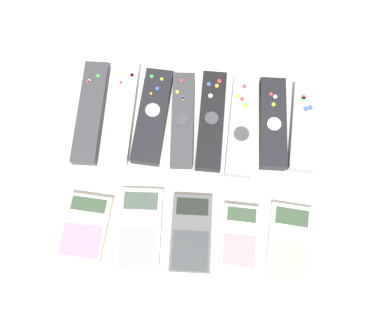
% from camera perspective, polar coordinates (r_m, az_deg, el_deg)
% --- Properties ---
extents(ground_plane, '(3.00, 3.00, 0.00)m').
position_cam_1_polar(ground_plane, '(0.72, -0.24, -2.95)').
color(ground_plane, beige).
extents(remote_0, '(0.05, 0.22, 0.02)m').
position_cam_1_polar(remote_0, '(0.79, -15.15, 7.74)').
color(remote_0, '#333338').
rests_on(remote_0, ground_plane).
extents(remote_1, '(0.05, 0.22, 0.02)m').
position_cam_1_polar(remote_1, '(0.77, -10.73, 7.83)').
color(remote_1, silver).
rests_on(remote_1, ground_plane).
extents(remote_2, '(0.06, 0.20, 0.03)m').
position_cam_1_polar(remote_2, '(0.76, -6.01, 7.36)').
color(remote_2, black).
rests_on(remote_2, ground_plane).
extents(remote_3, '(0.06, 0.20, 0.03)m').
position_cam_1_polar(remote_3, '(0.75, -1.44, 6.83)').
color(remote_3, '#333338').
rests_on(remote_3, ground_plane).
extents(remote_4, '(0.05, 0.21, 0.02)m').
position_cam_1_polar(remote_4, '(0.75, 2.96, 6.74)').
color(remote_4, black).
rests_on(remote_4, ground_plane).
extents(remote_5, '(0.06, 0.21, 0.03)m').
position_cam_1_polar(remote_5, '(0.75, 7.56, 5.88)').
color(remote_5, gray).
rests_on(remote_5, ground_plane).
extents(remote_6, '(0.06, 0.19, 0.03)m').
position_cam_1_polar(remote_6, '(0.76, 12.19, 6.20)').
color(remote_6, black).
rests_on(remote_6, ground_plane).
extents(remote_7, '(0.06, 0.19, 0.03)m').
position_cam_1_polar(remote_7, '(0.78, 16.56, 5.51)').
color(remote_7, gray).
rests_on(remote_7, ground_plane).
extents(calculator_0, '(0.09, 0.12, 0.02)m').
position_cam_1_polar(calculator_0, '(0.73, -15.97, -9.04)').
color(calculator_0, beige).
rests_on(calculator_0, ground_plane).
extents(calculator_1, '(0.09, 0.15, 0.01)m').
position_cam_1_polar(calculator_1, '(0.71, -8.04, -9.66)').
color(calculator_1, silver).
rests_on(calculator_1, ground_plane).
extents(calculator_2, '(0.08, 0.14, 0.02)m').
position_cam_1_polar(calculator_2, '(0.70, -0.14, -10.39)').
color(calculator_2, '#4C4C51').
rests_on(calculator_2, ground_plane).
extents(calculator_3, '(0.07, 0.11, 0.02)m').
position_cam_1_polar(calculator_3, '(0.70, 7.27, -10.78)').
color(calculator_3, '#B2B2B7').
rests_on(calculator_3, ground_plane).
extents(calculator_4, '(0.09, 0.14, 0.02)m').
position_cam_1_polar(calculator_4, '(0.72, 14.54, -11.55)').
color(calculator_4, silver).
rests_on(calculator_4, ground_plane).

